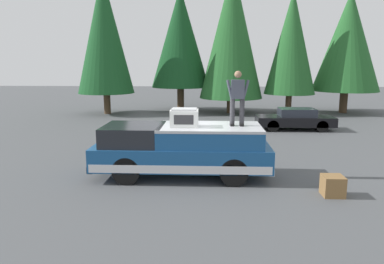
{
  "coord_description": "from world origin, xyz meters",
  "views": [
    {
      "loc": [
        -11.31,
        -0.37,
        3.58
      ],
      "look_at": [
        0.41,
        0.16,
        1.35
      ],
      "focal_mm": 34.19,
      "sensor_mm": 36.0,
      "label": 1
    }
  ],
  "objects_px": {
    "compressor_unit": "(184,118)",
    "person_on_truck_bed": "(237,97)",
    "parked_car_black": "(295,119)",
    "wooden_crate": "(333,186)",
    "pickup_truck": "(182,150)"
  },
  "relations": [
    {
      "from": "compressor_unit",
      "to": "pickup_truck",
      "type": "bearing_deg",
      "value": 26.13
    },
    {
      "from": "compressor_unit",
      "to": "wooden_crate",
      "type": "height_order",
      "value": "compressor_unit"
    },
    {
      "from": "parked_car_black",
      "to": "wooden_crate",
      "type": "xyz_separation_m",
      "value": [
        -10.11,
        1.28,
        -0.3
      ]
    },
    {
      "from": "compressor_unit",
      "to": "wooden_crate",
      "type": "xyz_separation_m",
      "value": [
        -1.38,
        -4.14,
        -1.65
      ]
    },
    {
      "from": "wooden_crate",
      "to": "parked_car_black",
      "type": "bearing_deg",
      "value": -7.21
    },
    {
      "from": "parked_car_black",
      "to": "person_on_truck_bed",
      "type": "bearing_deg",
      "value": 155.93
    },
    {
      "from": "person_on_truck_bed",
      "to": "wooden_crate",
      "type": "height_order",
      "value": "person_on_truck_bed"
    },
    {
      "from": "parked_car_black",
      "to": "wooden_crate",
      "type": "distance_m",
      "value": 10.2
    },
    {
      "from": "compressor_unit",
      "to": "person_on_truck_bed",
      "type": "distance_m",
      "value": 1.76
    },
    {
      "from": "compressor_unit",
      "to": "person_on_truck_bed",
      "type": "height_order",
      "value": "person_on_truck_bed"
    },
    {
      "from": "parked_car_black",
      "to": "compressor_unit",
      "type": "bearing_deg",
      "value": 148.17
    },
    {
      "from": "pickup_truck",
      "to": "parked_car_black",
      "type": "distance_m",
      "value": 10.18
    },
    {
      "from": "pickup_truck",
      "to": "parked_car_black",
      "type": "relative_size",
      "value": 1.35
    },
    {
      "from": "pickup_truck",
      "to": "person_on_truck_bed",
      "type": "relative_size",
      "value": 3.28
    },
    {
      "from": "pickup_truck",
      "to": "wooden_crate",
      "type": "distance_m",
      "value": 4.55
    }
  ]
}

